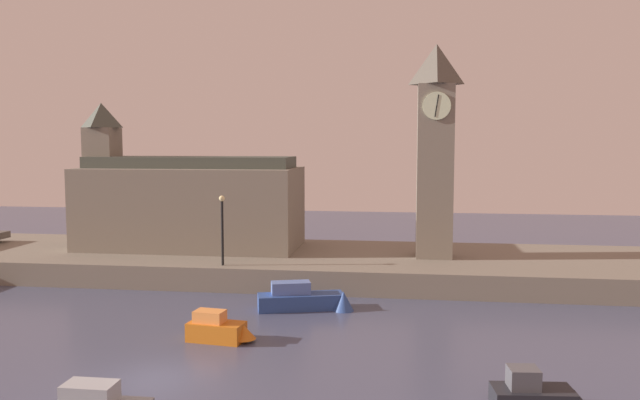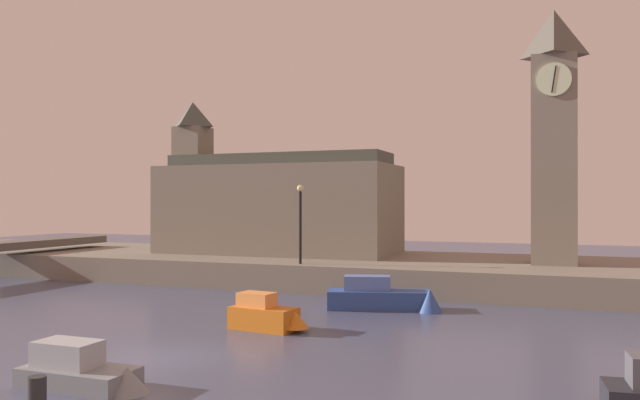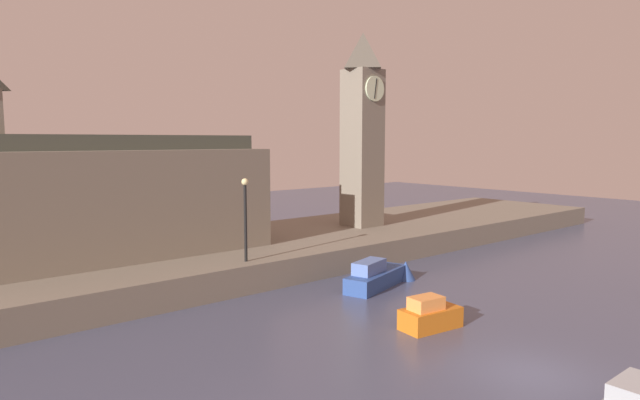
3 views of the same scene
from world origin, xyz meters
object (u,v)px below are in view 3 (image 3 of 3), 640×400
parliament_hall (111,195)px  streetlamp (245,211)px  boat_tour_blue (382,276)px  clock_tower (362,128)px  boat_patrol_orange (434,315)px

parliament_hall → streetlamp: size_ratio=3.59×
parliament_hall → boat_tour_blue: size_ratio=2.81×
clock_tower → boat_patrol_orange: (-10.23, -14.74, -8.14)m
clock_tower → parliament_hall: size_ratio=0.89×
clock_tower → parliament_hall: clock_tower is taller
clock_tower → boat_tour_blue: size_ratio=2.51×
boat_tour_blue → boat_patrol_orange: size_ratio=1.70×
parliament_hall → streetlamp: parliament_hall is taller
clock_tower → boat_patrol_orange: 19.70m
clock_tower → parliament_hall: (-17.68, 1.57, -3.91)m
streetlamp → boat_patrol_orange: bearing=-74.2°
clock_tower → boat_patrol_orange: clock_tower is taller
boat_tour_blue → boat_patrol_orange: bearing=-117.9°
parliament_hall → streetlamp: (4.62, -6.32, -0.61)m
parliament_hall → boat_tour_blue: bearing=-44.3°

